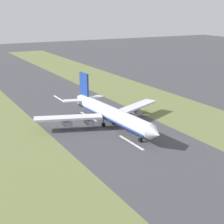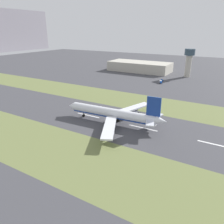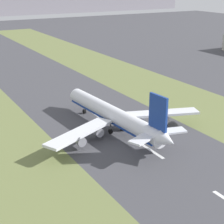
# 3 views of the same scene
# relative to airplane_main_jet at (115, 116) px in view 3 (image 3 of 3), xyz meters

# --- Properties ---
(ground_plane) EXTENTS (800.00, 800.00, 0.00)m
(ground_plane) POSITION_rel_airplane_main_jet_xyz_m (2.14, 7.69, -6.02)
(ground_plane) COLOR #424247
(grass_median_east) EXTENTS (40.00, 600.00, 0.01)m
(grass_median_east) POSITION_rel_airplane_main_jet_xyz_m (47.14, 7.69, -6.02)
(grass_median_east) COLOR olive
(grass_median_east) RESTS_ON ground
(centreline_dash_mid) EXTENTS (1.20, 18.00, 0.01)m
(centreline_dash_mid) POSITION_rel_airplane_main_jet_xyz_m (2.14, -18.10, -6.01)
(centreline_dash_mid) COLOR silver
(centreline_dash_mid) RESTS_ON ground
(centreline_dash_far) EXTENTS (1.20, 18.00, 0.01)m
(centreline_dash_far) POSITION_rel_airplane_main_jet_xyz_m (2.14, 21.90, -6.01)
(centreline_dash_far) COLOR silver
(centreline_dash_far) RESTS_ON ground
(airplane_main_jet) EXTENTS (64.02, 67.21, 20.20)m
(airplane_main_jet) POSITION_rel_airplane_main_jet_xyz_m (0.00, 0.00, 0.00)
(airplane_main_jet) COLOR silver
(airplane_main_jet) RESTS_ON ground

